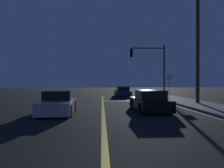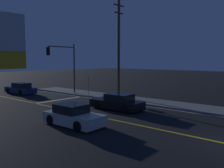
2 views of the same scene
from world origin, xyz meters
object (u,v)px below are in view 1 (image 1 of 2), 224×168
at_px(car_following_oncoming_navy, 123,92).
at_px(traffic_signal_near_right, 152,63).
at_px(car_mid_block_silver, 58,104).
at_px(car_distant_tail_black, 149,102).
at_px(street_sign_corner, 169,84).
at_px(utility_pole_right, 198,39).

xyz_separation_m(car_following_oncoming_navy, traffic_signal_near_right, (2.79, -5.31, 3.45)).
distance_m(car_mid_block_silver, car_distant_tail_black, 5.79).
height_order(car_distant_tail_black, street_sign_corner, street_sign_corner).
distance_m(traffic_signal_near_right, utility_pole_right, 6.70).
bearing_deg(traffic_signal_near_right, car_following_oncoming_navy, -62.32).
bearing_deg(utility_pole_right, car_mid_block_silver, -154.89).
height_order(car_distant_tail_black, utility_pole_right, utility_pole_right).
relative_size(car_distant_tail_black, utility_pole_right, 0.45).
height_order(traffic_signal_near_right, street_sign_corner, traffic_signal_near_right).
xyz_separation_m(car_distant_tail_black, utility_pole_right, (4.93, 3.91, 4.86)).
relative_size(car_mid_block_silver, traffic_signal_near_right, 0.69).
bearing_deg(traffic_signal_near_right, street_sign_corner, 110.44).
height_order(car_mid_block_silver, car_distant_tail_black, same).
xyz_separation_m(car_distant_tail_black, street_sign_corner, (3.53, 7.19, 1.14)).
bearing_deg(car_following_oncoming_navy, utility_pole_right, -68.17).
distance_m(car_mid_block_silver, traffic_signal_near_right, 14.17).
bearing_deg(traffic_signal_near_right, car_mid_block_silver, 53.51).
bearing_deg(car_distant_tail_black, traffic_signal_near_right, 73.92).
relative_size(car_following_oncoming_navy, traffic_signal_near_right, 0.75).
distance_m(car_mid_block_silver, car_following_oncoming_navy, 17.23).
height_order(car_mid_block_silver, traffic_signal_near_right, traffic_signal_near_right).
bearing_deg(car_mid_block_silver, car_distant_tail_black, -171.50).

